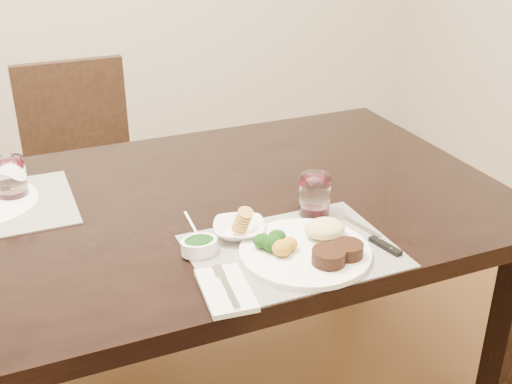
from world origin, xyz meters
name	(u,v)px	position (x,y,z in m)	size (l,w,h in m)	color
dining_table	(135,242)	(0.00, 0.00, 0.67)	(2.00, 1.00, 0.75)	black
chair_far	(83,167)	(0.00, 0.93, 0.50)	(0.42, 0.42, 0.90)	black
placemat_near	(293,251)	(0.30, -0.33, 0.75)	(0.46, 0.34, 0.00)	gray
dinner_plate	(311,248)	(0.33, -0.36, 0.77)	(0.30, 0.30, 0.05)	white
napkin_fork	(226,290)	(0.10, -0.42, 0.76)	(0.11, 0.18, 0.02)	silver
steak_knife	(379,241)	(0.50, -0.38, 0.76)	(0.04, 0.22, 0.01)	silver
cracker_bowl	(239,229)	(0.21, -0.21, 0.77)	(0.16, 0.16, 0.05)	white
sauce_ramekin	(199,245)	(0.10, -0.25, 0.77)	(0.08, 0.13, 0.07)	white
wine_glass_near	(315,197)	(0.42, -0.19, 0.80)	(0.08, 0.08, 0.11)	silver
wine_glass_far	(11,181)	(-0.27, 0.20, 0.80)	(0.08, 0.08, 0.11)	silver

